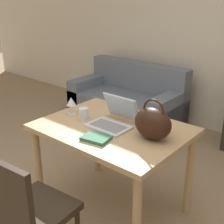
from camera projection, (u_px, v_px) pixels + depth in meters
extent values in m
cube|color=tan|center=(113.00, 129.00, 2.43)|extent=(1.13, 0.85, 0.04)
cylinder|color=tan|center=(38.00, 168.00, 2.61)|extent=(0.06, 0.06, 0.73)
cylinder|color=tan|center=(137.00, 223.00, 2.00)|extent=(0.06, 0.06, 0.73)
cylinder|color=tan|center=(97.00, 138.00, 3.13)|extent=(0.06, 0.06, 0.73)
cylinder|color=tan|center=(189.00, 175.00, 2.52)|extent=(0.06, 0.06, 0.73)
cube|color=#2D2319|center=(36.00, 211.00, 2.02)|extent=(0.48, 0.48, 0.05)
cube|color=#2D2319|center=(6.00, 195.00, 1.78)|extent=(0.42, 0.08, 0.43)
cylinder|color=#2D2319|center=(40.00, 212.00, 2.34)|extent=(0.04, 0.04, 0.40)
cube|color=slate|center=(126.00, 109.00, 4.32)|extent=(1.53, 0.77, 0.42)
cube|color=slate|center=(138.00, 76.00, 4.37)|extent=(1.53, 0.20, 0.40)
cube|color=slate|center=(91.00, 95.00, 4.69)|extent=(0.20, 0.77, 0.56)
cube|color=slate|center=(168.00, 116.00, 3.90)|extent=(0.20, 0.77, 0.56)
cube|color=silver|center=(109.00, 126.00, 2.40)|extent=(0.32, 0.23, 0.02)
cube|color=gray|center=(108.00, 126.00, 2.39)|extent=(0.28, 0.15, 0.00)
cube|color=silver|center=(122.00, 107.00, 2.48)|extent=(0.32, 0.09, 0.21)
cube|color=silver|center=(121.00, 107.00, 2.47)|extent=(0.30, 0.09, 0.19)
cylinder|color=silver|center=(84.00, 114.00, 2.53)|extent=(0.08, 0.08, 0.10)
cylinder|color=silver|center=(72.00, 114.00, 2.66)|extent=(0.07, 0.07, 0.01)
cylinder|color=silver|center=(72.00, 109.00, 2.64)|extent=(0.01, 0.01, 0.07)
cone|color=silver|center=(71.00, 101.00, 2.62)|extent=(0.08, 0.08, 0.07)
ellipsoid|color=black|center=(153.00, 124.00, 2.19)|extent=(0.28, 0.19, 0.23)
torus|color=black|center=(154.00, 111.00, 2.15)|extent=(0.17, 0.01, 0.17)
cube|color=#336B4C|center=(96.00, 138.00, 2.21)|extent=(0.21, 0.17, 0.02)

